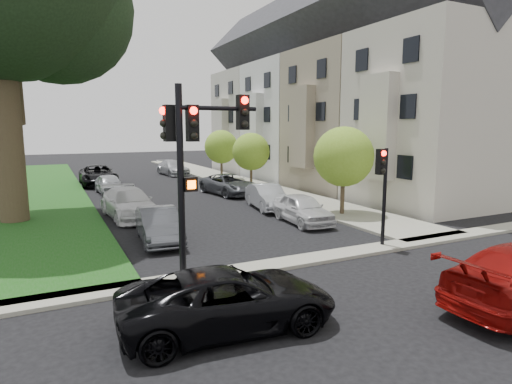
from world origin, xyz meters
name	(u,v)px	position (x,y,z in m)	size (l,w,h in m)	color
ground	(331,283)	(0.00, 0.00, 0.00)	(140.00, 140.00, 0.00)	black
grass_strip	(21,191)	(-9.00, 24.00, 0.06)	(8.00, 44.00, 0.12)	#275321
sidewalk_right	(229,179)	(6.75, 24.00, 0.06)	(3.50, 44.00, 0.12)	gray
sidewalk_cross	(296,262)	(0.00, 2.00, 0.06)	(60.00, 1.00, 0.12)	gray
house_a	(431,83)	(12.45, 8.00, 6.93)	(7.70, 7.55, 15.97)	beige
house_b	(347,93)	(12.45, 15.50, 6.93)	(7.70, 7.55, 15.97)	#85745B
house_c	(293,99)	(12.45, 23.00, 6.93)	(7.70, 7.55, 15.97)	#ADADAD
house_d	(255,103)	(12.45, 30.50, 6.93)	(7.70, 7.55, 15.97)	#B2A68D
small_tree_a	(344,157)	(6.20, 7.61, 3.02)	(3.03, 3.03, 4.54)	#423121
small_tree_b	(251,152)	(6.20, 18.42, 2.73)	(2.73, 2.73, 4.10)	#423121
small_tree_c	(221,147)	(6.20, 24.30, 2.84)	(2.84, 2.84, 4.27)	#423121
traffic_signal_main	(195,147)	(-3.35, 2.24, 3.93)	(2.78, 0.72, 5.70)	black
traffic_signal_secondary	(383,179)	(3.81, 2.19, 2.61)	(0.48, 0.39, 3.74)	black
car_cross_near	(229,299)	(-3.79, -1.30, 0.68)	(2.26, 4.91, 1.36)	black
car_parked_0	(302,209)	(3.44, 7.04, 0.69)	(1.63, 4.06, 1.38)	silver
car_parked_1	(267,197)	(3.61, 10.94, 0.69)	(1.45, 4.16, 1.37)	#999BA0
car_parked_2	(229,184)	(3.68, 16.56, 0.69)	(2.30, 4.98, 1.38)	#3F4247
car_parked_4	(173,168)	(3.48, 29.91, 0.69)	(1.93, 4.75, 1.38)	#999BA0
car_parked_5	(159,225)	(-3.43, 6.72, 0.67)	(1.42, 4.08, 1.34)	#3F4247
car_parked_6	(129,203)	(-3.69, 11.85, 0.74)	(2.07, 5.10, 1.48)	silver
car_parked_7	(109,184)	(-3.48, 20.57, 0.66)	(1.55, 3.86, 1.32)	#999BA0
car_parked_8	(98,175)	(-3.68, 25.46, 0.78)	(2.59, 5.62, 1.56)	black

